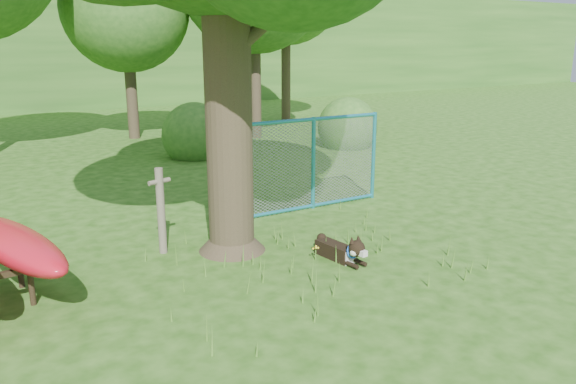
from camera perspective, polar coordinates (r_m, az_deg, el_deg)
ground at (r=7.26m, az=3.68°, el=-9.96°), size 80.00×80.00×0.00m
wooden_post at (r=8.47m, az=-12.79°, el=-1.66°), size 0.36×0.16×1.30m
husky_dog at (r=8.16m, az=5.56°, el=-5.91°), size 0.34×1.03×0.46m
fence_section at (r=10.51m, az=2.58°, el=2.92°), size 2.97×0.09×2.90m
wildflower_clump at (r=8.15m, az=2.84°, el=-5.79°), size 0.10×0.09×0.21m
bg_tree_c at (r=19.15m, az=-16.18°, el=17.51°), size 4.00×4.00×6.12m
shrub_right at (r=17.17m, az=6.01°, el=4.58°), size 1.80×1.80×1.80m
shrub_mid at (r=15.80m, az=-9.36°, el=3.57°), size 1.80×1.80×1.80m
wooded_hillside at (r=33.58m, az=-25.85°, el=13.38°), size 80.00×12.00×6.00m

